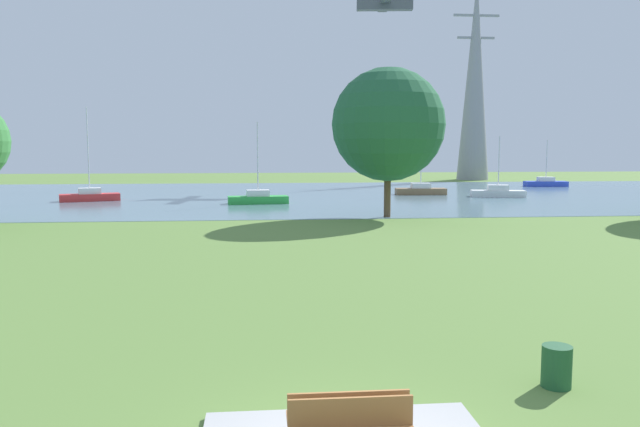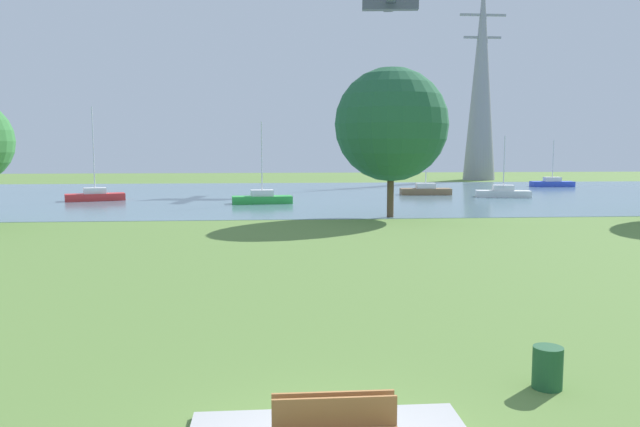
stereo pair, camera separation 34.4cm
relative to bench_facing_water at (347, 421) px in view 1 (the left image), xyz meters
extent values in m
plane|color=olive|center=(0.00, 21.73, -0.47)|extent=(160.00, 160.00, 0.00)
cube|color=#926033|center=(0.00, 0.05, 0.06)|extent=(1.80, 0.48, 0.05)
cube|color=#926033|center=(0.00, -0.16, 0.30)|extent=(1.80, 0.05, 0.44)
cube|color=#926033|center=(0.00, -0.37, 0.30)|extent=(1.80, 0.05, 0.44)
cylinder|color=#1E512D|center=(4.30, 2.09, -0.07)|extent=(0.56, 0.56, 0.80)
cube|color=slate|center=(0.00, 49.73, -0.46)|extent=(140.00, 40.00, 0.02)
cube|color=green|center=(-1.49, 41.05, -0.15)|extent=(4.92, 1.94, 0.60)
cube|color=white|center=(-1.49, 41.05, 0.40)|extent=(1.90, 1.26, 0.50)
cylinder|color=silver|center=(-1.49, 41.05, 3.12)|extent=(0.10, 0.10, 5.94)
cube|color=red|center=(-15.68, 44.91, -0.15)|extent=(5.03, 2.96, 0.60)
cube|color=white|center=(-15.68, 44.91, 0.40)|extent=(2.06, 1.62, 0.50)
cylinder|color=silver|center=(-15.68, 44.91, 3.80)|extent=(0.10, 0.10, 7.29)
cube|color=blue|center=(31.68, 59.98, -0.15)|extent=(4.91, 1.88, 0.60)
cube|color=white|center=(31.68, 59.98, 0.40)|extent=(1.88, 1.24, 0.50)
cylinder|color=silver|center=(31.68, 59.98, 2.53)|extent=(0.10, 0.10, 4.76)
cube|color=brown|center=(14.03, 49.19, -0.15)|extent=(4.89, 1.82, 0.60)
cube|color=white|center=(14.03, 49.19, 0.40)|extent=(1.87, 1.22, 0.50)
cylinder|color=silver|center=(14.03, 49.19, 3.40)|extent=(0.10, 0.10, 6.50)
cube|color=white|center=(20.33, 45.69, -0.15)|extent=(5.01, 2.53, 0.60)
cube|color=white|center=(20.33, 45.69, 0.40)|extent=(2.00, 1.47, 0.50)
cylinder|color=silver|center=(20.33, 45.69, 2.61)|extent=(0.10, 0.10, 4.91)
cylinder|color=brown|center=(6.94, 30.69, 1.25)|extent=(0.44, 0.44, 3.44)
sphere|color=#235D3A|center=(6.94, 30.69, 5.52)|extent=(7.30, 7.30, 7.30)
cone|color=gray|center=(28.42, 75.76, 13.61)|extent=(4.40, 4.40, 28.16)
cube|color=gray|center=(28.42, 75.76, 22.06)|extent=(6.40, 0.30, 0.30)
cube|color=gray|center=(28.42, 75.76, 19.06)|extent=(5.20, 0.30, 0.30)
cube|color=#4C5156|center=(13.09, 63.03, 20.26)|extent=(6.49, 1.90, 1.10)
cube|color=#4C5156|center=(13.09, 63.03, 20.46)|extent=(2.16, 8.47, 0.16)
camera|label=1|loc=(-1.25, -8.74, 4.06)|focal=34.65mm
camera|label=2|loc=(-0.90, -8.77, 4.06)|focal=34.65mm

